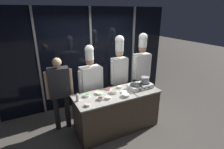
{
  "coord_description": "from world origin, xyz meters",
  "views": [
    {
      "loc": [
        -1.69,
        -2.99,
        2.57
      ],
      "look_at": [
        0.0,
        0.25,
        1.24
      ],
      "focal_mm": 28.0,
      "sensor_mm": 36.0,
      "label": 1
    }
  ],
  "objects_px": {
    "stock_pot": "(145,80)",
    "prep_bowl_rice": "(124,92)",
    "prep_bowl_scallions": "(86,95)",
    "prep_bowl_onion": "(119,87)",
    "prep_bowl_ginger": "(99,93)",
    "prep_bowl_chili_flakes": "(109,89)",
    "chef_sous": "(119,68)",
    "person_guest": "(60,88)",
    "prep_bowl_soy_glaze": "(100,99)",
    "prep_bowl_chicken": "(108,97)",
    "prep_bowl_mushrooms": "(114,92)",
    "prep_bowl_bean_sprouts": "(125,95)",
    "chef_line": "(141,65)",
    "chef_head": "(91,80)",
    "portable_stove": "(140,86)",
    "prep_bowl_shrimp": "(87,105)",
    "frying_pan": "(136,84)",
    "squeeze_bottle_clear": "(78,97)"
  },
  "relations": [
    {
      "from": "prep_bowl_chili_flakes",
      "to": "prep_bowl_shrimp",
      "type": "height_order",
      "value": "prep_bowl_shrimp"
    },
    {
      "from": "prep_bowl_soy_glaze",
      "to": "prep_bowl_chili_flakes",
      "type": "distance_m",
      "value": 0.51
    },
    {
      "from": "prep_bowl_chili_flakes",
      "to": "person_guest",
      "type": "bearing_deg",
      "value": 161.3
    },
    {
      "from": "person_guest",
      "to": "prep_bowl_mushrooms",
      "type": "bearing_deg",
      "value": 157.72
    },
    {
      "from": "prep_bowl_scallions",
      "to": "chef_line",
      "type": "height_order",
      "value": "chef_line"
    },
    {
      "from": "chef_sous",
      "to": "prep_bowl_mushrooms",
      "type": "bearing_deg",
      "value": 50.49
    },
    {
      "from": "stock_pot",
      "to": "squeeze_bottle_clear",
      "type": "bearing_deg",
      "value": 177.55
    },
    {
      "from": "stock_pot",
      "to": "prep_bowl_rice",
      "type": "height_order",
      "value": "stock_pot"
    },
    {
      "from": "prep_bowl_scallions",
      "to": "prep_bowl_chili_flakes",
      "type": "xyz_separation_m",
      "value": [
        0.57,
        0.09,
        -0.0
      ]
    },
    {
      "from": "prep_bowl_soy_glaze",
      "to": "prep_bowl_bean_sprouts",
      "type": "bearing_deg",
      "value": -12.22
    },
    {
      "from": "person_guest",
      "to": "prep_bowl_rice",
      "type": "bearing_deg",
      "value": 158.1
    },
    {
      "from": "stock_pot",
      "to": "person_guest",
      "type": "bearing_deg",
      "value": 161.68
    },
    {
      "from": "chef_head",
      "to": "chef_line",
      "type": "distance_m",
      "value": 1.49
    },
    {
      "from": "prep_bowl_shrimp",
      "to": "prep_bowl_bean_sprouts",
      "type": "bearing_deg",
      "value": -0.13
    },
    {
      "from": "prep_bowl_ginger",
      "to": "chef_line",
      "type": "bearing_deg",
      "value": 18.76
    },
    {
      "from": "stock_pot",
      "to": "prep_bowl_chili_flakes",
      "type": "bearing_deg",
      "value": 162.16
    },
    {
      "from": "prep_bowl_chili_flakes",
      "to": "frying_pan",
      "type": "bearing_deg",
      "value": -25.5
    },
    {
      "from": "prep_bowl_chicken",
      "to": "prep_bowl_mushrooms",
      "type": "bearing_deg",
      "value": 37.45
    },
    {
      "from": "prep_bowl_scallions",
      "to": "person_guest",
      "type": "bearing_deg",
      "value": 136.05
    },
    {
      "from": "chef_head",
      "to": "chef_sous",
      "type": "bearing_deg",
      "value": 178.96
    },
    {
      "from": "portable_stove",
      "to": "stock_pot",
      "type": "distance_m",
      "value": 0.18
    },
    {
      "from": "prep_bowl_scallions",
      "to": "prep_bowl_onion",
      "type": "xyz_separation_m",
      "value": [
        0.83,
        0.06,
        -0.0
      ]
    },
    {
      "from": "prep_bowl_mushrooms",
      "to": "portable_stove",
      "type": "bearing_deg",
      "value": -5.11
    },
    {
      "from": "prep_bowl_onion",
      "to": "prep_bowl_rice",
      "type": "bearing_deg",
      "value": -98.5
    },
    {
      "from": "person_guest",
      "to": "prep_bowl_soy_glaze",
      "type": "bearing_deg",
      "value": 138.44
    },
    {
      "from": "prep_bowl_rice",
      "to": "prep_bowl_ginger",
      "type": "bearing_deg",
      "value": 158.22
    },
    {
      "from": "frying_pan",
      "to": "prep_bowl_rice",
      "type": "xyz_separation_m",
      "value": [
        -0.33,
        -0.03,
        -0.11
      ]
    },
    {
      "from": "squeeze_bottle_clear",
      "to": "prep_bowl_bean_sprouts",
      "type": "xyz_separation_m",
      "value": [
        0.94,
        -0.27,
        -0.05
      ]
    },
    {
      "from": "prep_bowl_bean_sprouts",
      "to": "prep_bowl_scallions",
      "type": "relative_size",
      "value": 1.29
    },
    {
      "from": "chef_sous",
      "to": "squeeze_bottle_clear",
      "type": "bearing_deg",
      "value": 23.93
    },
    {
      "from": "prep_bowl_scallions",
      "to": "chef_head",
      "type": "relative_size",
      "value": 0.07
    },
    {
      "from": "squeeze_bottle_clear",
      "to": "chef_line",
      "type": "relative_size",
      "value": 0.09
    },
    {
      "from": "prep_bowl_mushrooms",
      "to": "chef_sous",
      "type": "bearing_deg",
      "value": 51.99
    },
    {
      "from": "prep_bowl_chili_flakes",
      "to": "prep_bowl_rice",
      "type": "xyz_separation_m",
      "value": [
        0.23,
        -0.3,
        -0.0
      ]
    },
    {
      "from": "prep_bowl_scallions",
      "to": "prep_bowl_rice",
      "type": "height_order",
      "value": "prep_bowl_scallions"
    },
    {
      "from": "prep_bowl_bean_sprouts",
      "to": "person_guest",
      "type": "relative_size",
      "value": 0.1
    },
    {
      "from": "prep_bowl_mushrooms",
      "to": "chef_line",
      "type": "relative_size",
      "value": 0.08
    },
    {
      "from": "prep_bowl_scallions",
      "to": "prep_bowl_onion",
      "type": "relative_size",
      "value": 1.09
    },
    {
      "from": "squeeze_bottle_clear",
      "to": "prep_bowl_chili_flakes",
      "type": "bearing_deg",
      "value": 13.9
    },
    {
      "from": "prep_bowl_ginger",
      "to": "chef_line",
      "type": "distance_m",
      "value": 1.58
    },
    {
      "from": "prep_bowl_bean_sprouts",
      "to": "prep_bowl_ginger",
      "type": "distance_m",
      "value": 0.57
    },
    {
      "from": "prep_bowl_mushrooms",
      "to": "chef_sous",
      "type": "xyz_separation_m",
      "value": [
        0.49,
        0.62,
        0.28
      ]
    },
    {
      "from": "portable_stove",
      "to": "stock_pot",
      "type": "bearing_deg",
      "value": 0.1
    },
    {
      "from": "prep_bowl_chili_flakes",
      "to": "prep_bowl_shrimp",
      "type": "relative_size",
      "value": 1.07
    },
    {
      "from": "prep_bowl_chili_flakes",
      "to": "chef_sous",
      "type": "distance_m",
      "value": 0.73
    },
    {
      "from": "prep_bowl_onion",
      "to": "chef_head",
      "type": "bearing_deg",
      "value": 143.11
    },
    {
      "from": "squeeze_bottle_clear",
      "to": "prep_bowl_chicken",
      "type": "bearing_deg",
      "value": -18.45
    },
    {
      "from": "chef_sous",
      "to": "prep_bowl_soy_glaze",
      "type": "bearing_deg",
      "value": 39.94
    },
    {
      "from": "prep_bowl_rice",
      "to": "prep_bowl_scallions",
      "type": "bearing_deg",
      "value": 165.22
    },
    {
      "from": "prep_bowl_scallions",
      "to": "prep_bowl_onion",
      "type": "bearing_deg",
      "value": 4.11
    }
  ]
}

